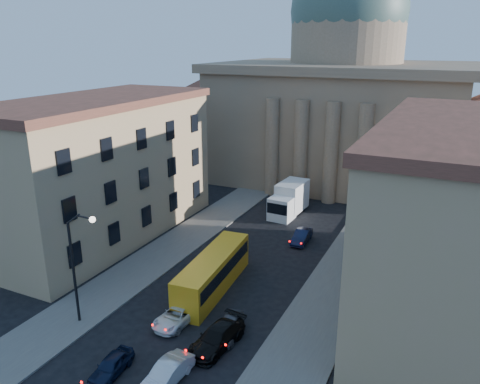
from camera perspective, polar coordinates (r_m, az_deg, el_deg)
The scene contains 14 objects.
sidewalk_left at distance 45.30m, azimuth -11.09°, elevation -8.55°, with size 5.00×60.00×0.15m, color #56534E.
sidewalk_right at distance 38.69m, azimuth 10.31°, elevation -13.43°, with size 5.00×60.00×0.15m, color #56534E.
church at distance 72.01m, azimuth 12.37°, elevation 11.06°, with size 68.02×28.76×36.60m.
building_left at distance 50.80m, azimuth -16.70°, elevation 2.82°, with size 11.60×26.60×14.70m.
building_right at distance 38.33m, azimuth 24.92°, elevation -3.00°, with size 11.60×26.60×14.70m.
street_lamp at distance 35.40m, azimuth -19.18°, elevation -7.74°, with size 2.62×0.44×8.83m.
car_left_near at distance 32.34m, azimuth -15.41°, elevation -19.72°, with size 1.44×3.59×1.22m, color black.
car_right_near at distance 30.96m, azimuth -8.86°, elevation -21.01°, with size 1.43×4.10×1.35m, color #B7BCC0.
car_left_mid at distance 36.18m, azimuth -7.62°, elevation -14.68°, with size 2.06×4.47×1.24m, color white.
car_right_mid at distance 33.48m, azimuth -2.80°, elevation -17.29°, with size 2.05×5.05×1.47m, color black.
car_right_far at distance 34.57m, azimuth -1.43°, elevation -16.13°, with size 1.58×3.94×1.34m, color #48484D.
car_right_distant at distance 49.23m, azimuth 7.52°, elevation -5.39°, with size 1.38×3.96×1.31m, color black.
city_bus at distance 39.76m, azimuth -3.31°, elevation -9.64°, with size 3.39×10.98×3.05m.
box_truck at distance 56.60m, azimuth 5.98°, elevation -0.96°, with size 3.06×6.96×3.74m.
Camera 1 is at (16.34, -14.19, 20.05)m, focal length 35.00 mm.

